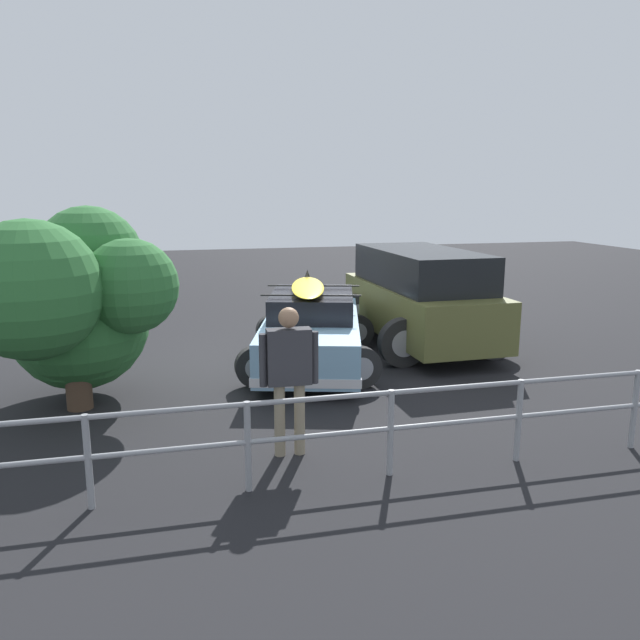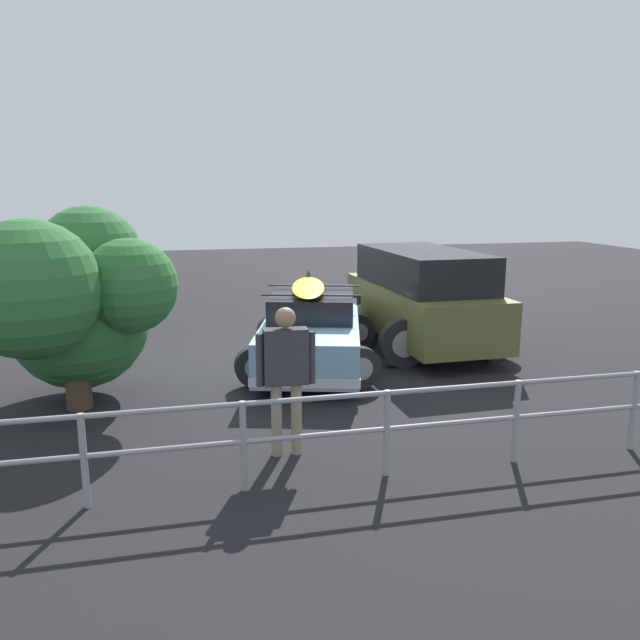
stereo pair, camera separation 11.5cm
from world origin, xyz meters
The scene contains 6 objects.
ground_plane centered at (0.00, 0.00, -0.01)m, with size 44.00×44.00×0.02m, color black.
sedan_car centered at (-0.65, 0.18, 0.63)m, with size 2.95×4.36×1.57m.
suv_car centered at (-3.06, -0.67, 0.99)m, with size 2.71×4.52×1.92m.
person_bystander centered at (0.49, 3.85, 1.07)m, with size 0.69×0.24×1.78m.
railing_fence centered at (0.31, 4.64, 0.65)m, with size 10.96×0.13×0.98m.
bush_near_left centered at (3.09, 1.34, 1.49)m, with size 2.76×3.05×2.85m.
Camera 2 is at (1.71, 10.67, 3.09)m, focal length 35.00 mm.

